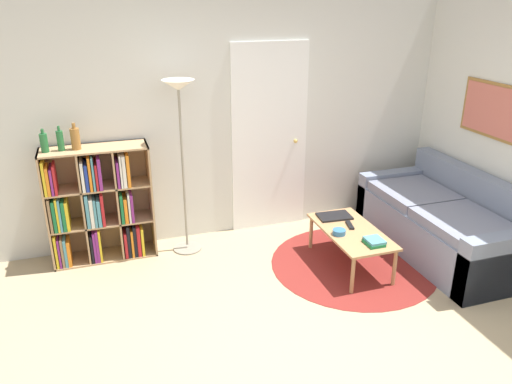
{
  "coord_description": "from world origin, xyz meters",
  "views": [
    {
      "loc": [
        -1.41,
        -2.64,
        2.49
      ],
      "look_at": [
        -0.13,
        1.24,
        0.85
      ],
      "focal_mm": 35.0,
      "sensor_mm": 36.0,
      "label": 1
    }
  ],
  "objects_px": {
    "bowl": "(339,232)",
    "bottle_right": "(75,138)",
    "floor_lamp": "(180,112)",
    "laptop": "(334,216)",
    "bottle_left": "(44,143)",
    "bottle_middle": "(60,140)",
    "couch": "(446,224)",
    "coffee_table": "(351,234)",
    "bookshelf": "(98,207)"
  },
  "relations": [
    {
      "from": "bowl",
      "to": "bottle_right",
      "type": "bearing_deg",
      "value": 156.6
    },
    {
      "from": "floor_lamp",
      "to": "laptop",
      "type": "distance_m",
      "value": 1.84
    },
    {
      "from": "bottle_left",
      "to": "bottle_right",
      "type": "bearing_deg",
      "value": 1.03
    },
    {
      "from": "bowl",
      "to": "bottle_middle",
      "type": "xyz_separation_m",
      "value": [
        -2.37,
        0.97,
        0.84
      ]
    },
    {
      "from": "bottle_left",
      "to": "bottle_middle",
      "type": "bearing_deg",
      "value": 1.66
    },
    {
      "from": "couch",
      "to": "bottle_left",
      "type": "height_order",
      "value": "bottle_left"
    },
    {
      "from": "couch",
      "to": "coffee_table",
      "type": "height_order",
      "value": "couch"
    },
    {
      "from": "couch",
      "to": "bowl",
      "type": "bearing_deg",
      "value": -178.92
    },
    {
      "from": "floor_lamp",
      "to": "bowl",
      "type": "bearing_deg",
      "value": -34.24
    },
    {
      "from": "laptop",
      "to": "bottle_right",
      "type": "bearing_deg",
      "value": 165.69
    },
    {
      "from": "laptop",
      "to": "coffee_table",
      "type": "bearing_deg",
      "value": -86.07
    },
    {
      "from": "bottle_left",
      "to": "bottle_middle",
      "type": "xyz_separation_m",
      "value": [
        0.14,
        0.0,
        0.01
      ]
    },
    {
      "from": "coffee_table",
      "to": "bookshelf",
      "type": "bearing_deg",
      "value": 157.8
    },
    {
      "from": "couch",
      "to": "bottle_left",
      "type": "bearing_deg",
      "value": 165.88
    },
    {
      "from": "coffee_table",
      "to": "bottle_middle",
      "type": "relative_size",
      "value": 4.22
    },
    {
      "from": "coffee_table",
      "to": "bottle_left",
      "type": "height_order",
      "value": "bottle_left"
    },
    {
      "from": "bookshelf",
      "to": "floor_lamp",
      "type": "distance_m",
      "value": 1.23
    },
    {
      "from": "couch",
      "to": "laptop",
      "type": "height_order",
      "value": "couch"
    },
    {
      "from": "laptop",
      "to": "couch",
      "type": "bearing_deg",
      "value": -17.21
    },
    {
      "from": "coffee_table",
      "to": "bottle_left",
      "type": "relative_size",
      "value": 4.52
    },
    {
      "from": "bottle_middle",
      "to": "bottle_right",
      "type": "xyz_separation_m",
      "value": [
        0.13,
        0.0,
        0.01
      ]
    },
    {
      "from": "bottle_left",
      "to": "bottle_right",
      "type": "relative_size",
      "value": 0.87
    },
    {
      "from": "bottle_middle",
      "to": "laptop",
      "type": "bearing_deg",
      "value": -13.57
    },
    {
      "from": "floor_lamp",
      "to": "bottle_right",
      "type": "height_order",
      "value": "floor_lamp"
    },
    {
      "from": "bowl",
      "to": "bottle_left",
      "type": "distance_m",
      "value": 2.81
    },
    {
      "from": "coffee_table",
      "to": "laptop",
      "type": "distance_m",
      "value": 0.32
    },
    {
      "from": "bowl",
      "to": "bottle_middle",
      "type": "height_order",
      "value": "bottle_middle"
    },
    {
      "from": "floor_lamp",
      "to": "coffee_table",
      "type": "relative_size",
      "value": 1.8
    },
    {
      "from": "bookshelf",
      "to": "couch",
      "type": "height_order",
      "value": "bookshelf"
    },
    {
      "from": "laptop",
      "to": "bottle_middle",
      "type": "bearing_deg",
      "value": 166.43
    },
    {
      "from": "bowl",
      "to": "bottle_left",
      "type": "xyz_separation_m",
      "value": [
        -2.51,
        0.97,
        0.83
      ]
    },
    {
      "from": "coffee_table",
      "to": "bowl",
      "type": "xyz_separation_m",
      "value": [
        -0.16,
        -0.05,
        0.06
      ]
    },
    {
      "from": "laptop",
      "to": "bottle_left",
      "type": "height_order",
      "value": "bottle_left"
    },
    {
      "from": "couch",
      "to": "bowl",
      "type": "height_order",
      "value": "couch"
    },
    {
      "from": "bookshelf",
      "to": "bottle_middle",
      "type": "bearing_deg",
      "value": -178.31
    },
    {
      "from": "bottle_middle",
      "to": "coffee_table",
      "type": "bearing_deg",
      "value": -20.07
    },
    {
      "from": "coffee_table",
      "to": "bottle_left",
      "type": "distance_m",
      "value": 2.96
    },
    {
      "from": "bottle_middle",
      "to": "bookshelf",
      "type": "bearing_deg",
      "value": 1.69
    },
    {
      "from": "bottle_right",
      "to": "coffee_table",
      "type": "bearing_deg",
      "value": -21.08
    },
    {
      "from": "bookshelf",
      "to": "bottle_left",
      "type": "height_order",
      "value": "bottle_left"
    },
    {
      "from": "coffee_table",
      "to": "bottle_left",
      "type": "bearing_deg",
      "value": 160.97
    },
    {
      "from": "couch",
      "to": "coffee_table",
      "type": "xyz_separation_m",
      "value": [
        -1.08,
        0.02,
        0.05
      ]
    },
    {
      "from": "bookshelf",
      "to": "bottle_left",
      "type": "distance_m",
      "value": 0.79
    },
    {
      "from": "bookshelf",
      "to": "bottle_middle",
      "type": "xyz_separation_m",
      "value": [
        -0.25,
        -0.01,
        0.69
      ]
    },
    {
      "from": "floor_lamp",
      "to": "bottle_middle",
      "type": "relative_size",
      "value": 7.59
    },
    {
      "from": "bowl",
      "to": "floor_lamp",
      "type": "bearing_deg",
      "value": 145.76
    },
    {
      "from": "floor_lamp",
      "to": "bowl",
      "type": "distance_m",
      "value": 1.87
    },
    {
      "from": "bowl",
      "to": "bottle_right",
      "type": "xyz_separation_m",
      "value": [
        -2.24,
        0.97,
        0.84
      ]
    },
    {
      "from": "bookshelf",
      "to": "bottle_left",
      "type": "bearing_deg",
      "value": -178.32
    },
    {
      "from": "couch",
      "to": "bookshelf",
      "type": "bearing_deg",
      "value": 164.16
    }
  ]
}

